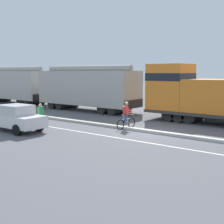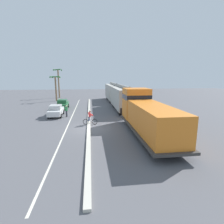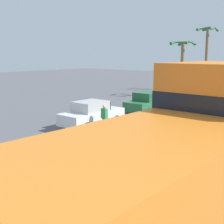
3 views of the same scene
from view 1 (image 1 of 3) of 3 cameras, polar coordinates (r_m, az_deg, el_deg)
name	(u,v)px [view 1 (image 1 of 3)]	position (r m, az deg, el deg)	size (l,w,h in m)	color
ground_plane	(147,132)	(18.96, 6.49, -3.70)	(120.00, 120.00, 0.00)	#56565B
median_curb	(76,121)	(22.62, -6.57, -1.69)	(0.36, 36.00, 0.16)	beige
lane_stripe	(51,127)	(21.02, -11.17, -2.69)	(0.14, 36.00, 0.01)	silver
locomotive	(217,98)	(22.80, 18.58, 2.39)	(3.10, 11.61, 4.20)	orange
hopper_car_lead	(87,88)	(29.17, -4.56, 4.32)	(2.90, 10.60, 4.18)	#ACAAA2
hopper_car_middle	(13,85)	(37.98, -17.59, 4.71)	(2.90, 10.60, 4.18)	#B1AFA7
parked_car_white	(15,118)	(20.06, -17.30, -1.01)	(1.88, 4.22, 1.62)	silver
cyclist	(126,116)	(19.85, 2.58, -0.77)	(1.71, 0.51, 1.71)	black
pedestrian_by_cars	(41,115)	(20.53, -12.92, -0.59)	(0.34, 0.22, 1.62)	#33333D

